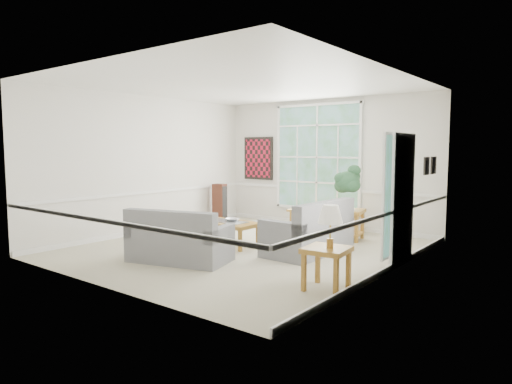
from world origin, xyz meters
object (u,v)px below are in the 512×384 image
(coffee_table, at_px, (227,234))
(end_table, at_px, (347,225))
(side_table, at_px, (326,268))
(loveseat_right, at_px, (308,226))
(loveseat_front, at_px, (180,235))

(coffee_table, xyz_separation_m, end_table, (1.57, 1.91, 0.08))
(end_table, xyz_separation_m, side_table, (1.28, -3.19, -0.03))
(coffee_table, relative_size, side_table, 2.18)
(coffee_table, bearing_deg, side_table, -23.25)
(loveseat_right, bearing_deg, loveseat_front, -124.64)
(loveseat_right, bearing_deg, end_table, 90.31)
(coffee_table, bearing_deg, loveseat_right, 16.47)
(side_table, bearing_deg, end_table, 111.83)
(loveseat_front, bearing_deg, loveseat_right, 37.21)
(loveseat_right, relative_size, loveseat_front, 1.08)
(loveseat_front, height_order, coffee_table, loveseat_front)
(loveseat_front, xyz_separation_m, end_table, (1.39, 3.30, -0.13))
(end_table, distance_m, side_table, 3.43)
(coffee_table, xyz_separation_m, side_table, (2.85, -1.27, 0.05))
(end_table, bearing_deg, coffee_table, -129.48)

